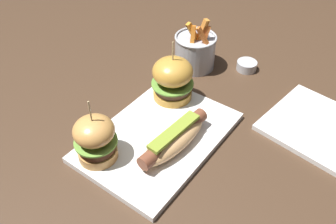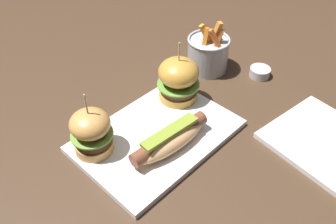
{
  "view_description": "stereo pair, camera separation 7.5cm",
  "coord_description": "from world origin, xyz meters",
  "px_view_note": "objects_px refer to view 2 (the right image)",
  "views": [
    {
      "loc": [
        -0.42,
        -0.33,
        0.55
      ],
      "look_at": [
        0.03,
        0.0,
        0.05
      ],
      "focal_mm": 37.85,
      "sensor_mm": 36.0,
      "label": 1
    },
    {
      "loc": [
        -0.37,
        -0.39,
        0.55
      ],
      "look_at": [
        0.03,
        0.0,
        0.05
      ],
      "focal_mm": 37.85,
      "sensor_mm": 36.0,
      "label": 2
    }
  ],
  "objects_px": {
    "platter_main": "(157,136)",
    "slider_right": "(178,79)",
    "slider_left": "(91,132)",
    "side_plate": "(323,141)",
    "hot_dog": "(170,139)",
    "sauce_ramekin": "(260,72)",
    "fries_bucket": "(208,53)"
  },
  "relations": [
    {
      "from": "fries_bucket",
      "to": "side_plate",
      "type": "relative_size",
      "value": 0.69
    },
    {
      "from": "hot_dog",
      "to": "fries_bucket",
      "type": "height_order",
      "value": "fries_bucket"
    },
    {
      "from": "platter_main",
      "to": "slider_left",
      "type": "height_order",
      "value": "slider_left"
    },
    {
      "from": "sauce_ramekin",
      "to": "platter_main",
      "type": "bearing_deg",
      "value": 174.88
    },
    {
      "from": "slider_left",
      "to": "side_plate",
      "type": "bearing_deg",
      "value": -42.34
    },
    {
      "from": "slider_left",
      "to": "hot_dog",
      "type": "bearing_deg",
      "value": -44.08
    },
    {
      "from": "platter_main",
      "to": "side_plate",
      "type": "xyz_separation_m",
      "value": [
        0.24,
        -0.26,
        -0.0
      ]
    },
    {
      "from": "slider_right",
      "to": "side_plate",
      "type": "xyz_separation_m",
      "value": [
        0.11,
        -0.32,
        -0.06
      ]
    },
    {
      "from": "platter_main",
      "to": "hot_dog",
      "type": "distance_m",
      "value": 0.06
    },
    {
      "from": "hot_dog",
      "to": "slider_left",
      "type": "relative_size",
      "value": 1.32
    },
    {
      "from": "hot_dog",
      "to": "fries_bucket",
      "type": "distance_m",
      "value": 0.32
    },
    {
      "from": "hot_dog",
      "to": "side_plate",
      "type": "distance_m",
      "value": 0.33
    },
    {
      "from": "platter_main",
      "to": "slider_right",
      "type": "bearing_deg",
      "value": 23.08
    },
    {
      "from": "sauce_ramekin",
      "to": "side_plate",
      "type": "relative_size",
      "value": 0.26
    },
    {
      "from": "slider_right",
      "to": "side_plate",
      "type": "height_order",
      "value": "slider_right"
    },
    {
      "from": "sauce_ramekin",
      "to": "fries_bucket",
      "type": "bearing_deg",
      "value": 119.43
    },
    {
      "from": "platter_main",
      "to": "slider_left",
      "type": "distance_m",
      "value": 0.15
    },
    {
      "from": "platter_main",
      "to": "fries_bucket",
      "type": "xyz_separation_m",
      "value": [
        0.28,
        0.09,
        0.04
      ]
    },
    {
      "from": "slider_left",
      "to": "side_plate",
      "type": "height_order",
      "value": "slider_left"
    },
    {
      "from": "platter_main",
      "to": "sauce_ramekin",
      "type": "distance_m",
      "value": 0.35
    },
    {
      "from": "slider_right",
      "to": "hot_dog",
      "type": "bearing_deg",
      "value": -143.1
    },
    {
      "from": "platter_main",
      "to": "slider_right",
      "type": "xyz_separation_m",
      "value": [
        0.12,
        0.05,
        0.06
      ]
    },
    {
      "from": "slider_right",
      "to": "fries_bucket",
      "type": "distance_m",
      "value": 0.16
    },
    {
      "from": "fries_bucket",
      "to": "slider_left",
      "type": "bearing_deg",
      "value": -175.53
    },
    {
      "from": "fries_bucket",
      "to": "sauce_ramekin",
      "type": "height_order",
      "value": "fries_bucket"
    },
    {
      "from": "side_plate",
      "to": "hot_dog",
      "type": "bearing_deg",
      "value": 138.47
    },
    {
      "from": "platter_main",
      "to": "sauce_ramekin",
      "type": "height_order",
      "value": "sauce_ramekin"
    },
    {
      "from": "hot_dog",
      "to": "slider_left",
      "type": "height_order",
      "value": "slider_left"
    },
    {
      "from": "slider_left",
      "to": "sauce_ramekin",
      "type": "distance_m",
      "value": 0.48
    },
    {
      "from": "slider_left",
      "to": "sauce_ramekin",
      "type": "xyz_separation_m",
      "value": [
        0.47,
        -0.09,
        -0.05
      ]
    },
    {
      "from": "hot_dog",
      "to": "slider_right",
      "type": "relative_size",
      "value": 1.26
    },
    {
      "from": "hot_dog",
      "to": "slider_left",
      "type": "bearing_deg",
      "value": 135.92
    }
  ]
}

